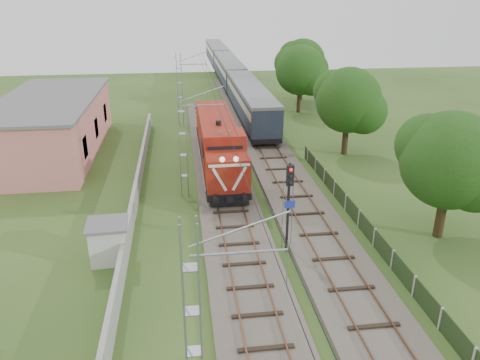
{
  "coord_description": "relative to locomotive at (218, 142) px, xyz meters",
  "views": [
    {
      "loc": [
        -3.07,
        -20.17,
        14.12
      ],
      "look_at": [
        0.75,
        9.15,
        2.2
      ],
      "focal_mm": 35.0,
      "sensor_mm": 36.0,
      "label": 1
    }
  ],
  "objects": [
    {
      "name": "signal_post",
      "position": [
        2.72,
        -14.48,
        1.46
      ],
      "size": [
        0.61,
        0.47,
        5.48
      ],
      "color": "black",
      "rests_on": "ground"
    },
    {
      "name": "track_side",
      "position": [
        5.0,
        2.45,
        -2.12
      ],
      "size": [
        4.2,
        80.0,
        0.45
      ],
      "color": "#6B6054",
      "rests_on": "ground"
    },
    {
      "name": "boundary_wall",
      "position": [
        -6.5,
        -5.55,
        -1.55
      ],
      "size": [
        0.25,
        40.0,
        1.5
      ],
      "primitive_type": "cube",
      "color": "#9E9E99",
      "rests_on": "ground"
    },
    {
      "name": "relay_hut",
      "position": [
        -7.4,
        -13.99,
        -1.13
      ],
      "size": [
        2.35,
        2.35,
        2.31
      ],
      "color": "beige",
      "rests_on": "ground"
    },
    {
      "name": "track_main",
      "position": [
        0.0,
        -10.55,
        -2.12
      ],
      "size": [
        4.2,
        70.0,
        0.45
      ],
      "color": "#6B6054",
      "rests_on": "ground"
    },
    {
      "name": "tree_d",
      "position": [
        13.89,
        25.78,
        2.9
      ],
      "size": [
        6.43,
        6.13,
        8.34
      ],
      "color": "#3E2C19",
      "rests_on": "ground"
    },
    {
      "name": "locomotive",
      "position": [
        0.0,
        0.0,
        0.0
      ],
      "size": [
        3.1,
        17.7,
        4.49
      ],
      "color": "black",
      "rests_on": "ground"
    },
    {
      "name": "station_building",
      "position": [
        -15.0,
        6.45,
        0.33
      ],
      "size": [
        8.4,
        20.4,
        5.22
      ],
      "color": "#CC746E",
      "rests_on": "ground"
    },
    {
      "name": "coach_rake",
      "position": [
        5.0,
        38.32,
        0.24
      ],
      "size": [
        3.07,
        68.42,
        3.55
      ],
      "color": "black",
      "rests_on": "ground"
    },
    {
      "name": "fence",
      "position": [
        8.0,
        -14.55,
        -1.7
      ],
      "size": [
        0.12,
        32.0,
        1.2
      ],
      "color": "black",
      "rests_on": "ground"
    },
    {
      "name": "ground",
      "position": [
        0.0,
        -17.55,
        -2.3
      ],
      "size": [
        140.0,
        140.0,
        0.0
      ],
      "primitive_type": "plane",
      "color": "#2E491B",
      "rests_on": "ground"
    },
    {
      "name": "tree_a",
      "position": [
        12.52,
        -13.84,
        2.63
      ],
      "size": [
        6.1,
        5.81,
        7.91
      ],
      "color": "#3E2C19",
      "rests_on": "ground"
    },
    {
      "name": "tree_c",
      "position": [
        11.83,
        18.79,
        2.87
      ],
      "size": [
        6.4,
        6.1,
        8.3
      ],
      "color": "#3E2C19",
      "rests_on": "ground"
    },
    {
      "name": "catenary",
      "position": [
        -2.95,
        -5.55,
        1.75
      ],
      "size": [
        3.31,
        70.0,
        8.0
      ],
      "color": "gray",
      "rests_on": "ground"
    },
    {
      "name": "tree_b",
      "position": [
        12.05,
        2.25,
        2.7
      ],
      "size": [
        6.19,
        5.9,
        8.03
      ],
      "color": "#3E2C19",
      "rests_on": "ground"
    }
  ]
}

